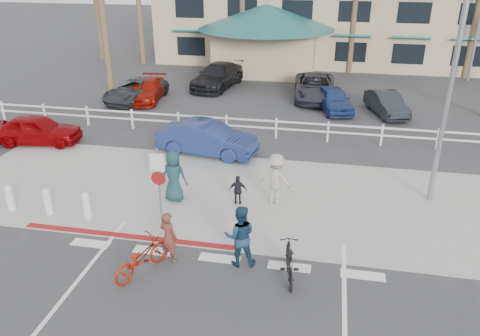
% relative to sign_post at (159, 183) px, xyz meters
% --- Properties ---
extents(ground, '(140.00, 140.00, 0.00)m').
position_rel_sign_post_xyz_m(ground, '(2.30, -2.20, -1.45)').
color(ground, '#333335').
extents(bike_path, '(12.00, 16.00, 0.01)m').
position_rel_sign_post_xyz_m(bike_path, '(2.30, -4.20, -1.45)').
color(bike_path, '#333335').
rests_on(bike_path, ground).
extents(sidewalk_plaza, '(22.00, 7.00, 0.01)m').
position_rel_sign_post_xyz_m(sidewalk_plaza, '(2.30, 2.30, -1.44)').
color(sidewalk_plaza, gray).
rests_on(sidewalk_plaza, ground).
extents(cross_street, '(40.00, 5.00, 0.01)m').
position_rel_sign_post_xyz_m(cross_street, '(2.30, 6.30, -1.45)').
color(cross_street, '#333335').
rests_on(cross_street, ground).
extents(parking_lot, '(50.00, 16.00, 0.01)m').
position_rel_sign_post_xyz_m(parking_lot, '(2.30, 15.80, -1.45)').
color(parking_lot, '#333335').
rests_on(parking_lot, ground).
extents(curb_red, '(7.00, 0.25, 0.02)m').
position_rel_sign_post_xyz_m(curb_red, '(-0.70, -1.00, -1.44)').
color(curb_red, maroon).
rests_on(curb_red, ground).
extents(rail_fence, '(29.40, 0.16, 1.00)m').
position_rel_sign_post_xyz_m(rail_fence, '(2.80, 8.30, -0.95)').
color(rail_fence, silver).
rests_on(rail_fence, ground).
extents(sign_post, '(0.50, 0.10, 2.90)m').
position_rel_sign_post_xyz_m(sign_post, '(0.00, 0.00, 0.00)').
color(sign_post, gray).
rests_on(sign_post, ground).
extents(bollard_0, '(0.26, 0.26, 0.95)m').
position_rel_sign_post_xyz_m(bollard_0, '(-2.50, -0.20, -0.97)').
color(bollard_0, silver).
rests_on(bollard_0, ground).
extents(bollard_1, '(0.26, 0.26, 0.95)m').
position_rel_sign_post_xyz_m(bollard_1, '(-3.90, -0.20, -0.97)').
color(bollard_1, silver).
rests_on(bollard_1, ground).
extents(bollard_2, '(0.26, 0.26, 0.95)m').
position_rel_sign_post_xyz_m(bollard_2, '(-5.30, -0.20, -0.97)').
color(bollard_2, silver).
rests_on(bollard_2, ground).
extents(streetlight_0, '(0.60, 2.00, 9.00)m').
position_rel_sign_post_xyz_m(streetlight_0, '(8.80, 3.30, 3.05)').
color(streetlight_0, gray).
rests_on(streetlight_0, ground).
extents(bike_red, '(1.38, 1.98, 0.99)m').
position_rel_sign_post_xyz_m(bike_red, '(0.37, -2.61, -0.96)').
color(bike_red, '#9E1B05').
rests_on(bike_red, ground).
extents(rider_red, '(0.67, 0.56, 1.57)m').
position_rel_sign_post_xyz_m(rider_red, '(0.93, -1.93, -0.67)').
color(rider_red, brown).
rests_on(rider_red, ground).
extents(bike_black, '(0.79, 1.81, 1.05)m').
position_rel_sign_post_xyz_m(bike_black, '(4.33, -2.07, -0.92)').
color(bike_black, black).
rests_on(bike_black, ground).
extents(rider_black, '(1.01, 0.86, 1.82)m').
position_rel_sign_post_xyz_m(rider_black, '(2.91, -1.69, -0.54)').
color(rider_black, '#17334A').
rests_on(rider_black, ground).
extents(pedestrian_a, '(1.33, 0.96, 1.85)m').
position_rel_sign_post_xyz_m(pedestrian_a, '(3.45, 2.00, -0.53)').
color(pedestrian_a, '#A59C84').
rests_on(pedestrian_a, ground).
extents(pedestrian_child, '(0.65, 0.30, 1.08)m').
position_rel_sign_post_xyz_m(pedestrian_child, '(2.19, 1.68, -0.91)').
color(pedestrian_child, black).
rests_on(pedestrian_child, ground).
extents(pedestrian_b, '(0.95, 0.65, 1.86)m').
position_rel_sign_post_xyz_m(pedestrian_b, '(-0.06, 1.55, -0.52)').
color(pedestrian_b, '#1A383E').
rests_on(pedestrian_b, ground).
extents(car_white_sedan, '(4.49, 2.14, 1.42)m').
position_rel_sign_post_xyz_m(car_white_sedan, '(-0.00, 5.88, -0.74)').
color(car_white_sedan, navy).
rests_on(car_white_sedan, ground).
extents(car_red_compact, '(4.11, 2.13, 1.34)m').
position_rel_sign_post_xyz_m(car_red_compact, '(-7.96, 5.58, -0.78)').
color(car_red_compact, '#830205').
rests_on(car_red_compact, ground).
extents(lot_car_0, '(3.16, 4.89, 1.25)m').
position_rel_sign_post_xyz_m(lot_car_0, '(-6.23, 12.91, -0.82)').
color(lot_car_0, '#26282D').
rests_on(lot_car_0, ground).
extents(lot_car_1, '(2.17, 4.36, 1.22)m').
position_rel_sign_post_xyz_m(lot_car_1, '(-5.61, 13.17, -0.84)').
color(lot_car_1, '#890F04').
rests_on(lot_car_1, ground).
extents(lot_car_2, '(2.55, 4.06, 1.29)m').
position_rel_sign_post_xyz_m(lot_car_2, '(5.29, 13.26, -0.81)').
color(lot_car_2, navy).
rests_on(lot_car_2, ground).
extents(lot_car_3, '(2.34, 3.92, 1.22)m').
position_rel_sign_post_xyz_m(lot_car_3, '(8.10, 13.09, -0.84)').
color(lot_car_3, black).
rests_on(lot_car_3, ground).
extents(lot_car_4, '(2.99, 5.46, 1.50)m').
position_rel_sign_post_xyz_m(lot_car_4, '(-2.19, 16.86, -0.70)').
color(lot_car_4, black).
rests_on(lot_car_4, ground).
extents(lot_car_5, '(2.77, 5.37, 1.45)m').
position_rel_sign_post_xyz_m(lot_car_5, '(4.16, 15.38, -0.73)').
color(lot_car_5, '#2B2C36').
rests_on(lot_car_5, ground).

